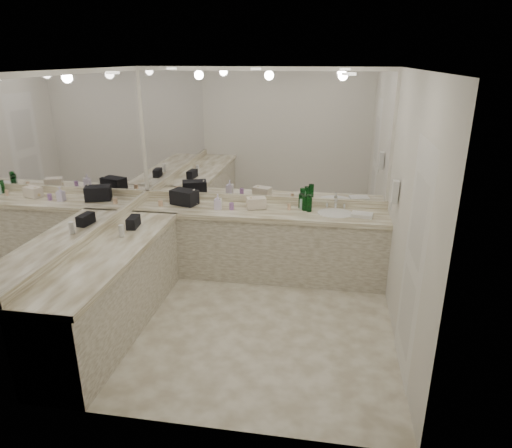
% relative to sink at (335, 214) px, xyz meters
% --- Properties ---
extents(floor, '(3.20, 3.20, 0.00)m').
position_rel_sink_xyz_m(floor, '(-0.95, -1.20, -0.90)').
color(floor, beige).
rests_on(floor, ground).
extents(ceiling, '(3.20, 3.20, 0.00)m').
position_rel_sink_xyz_m(ceiling, '(-0.95, -1.20, 1.71)').
color(ceiling, white).
rests_on(ceiling, floor).
extents(wall_back, '(3.20, 0.02, 2.60)m').
position_rel_sink_xyz_m(wall_back, '(-0.95, 0.30, 0.41)').
color(wall_back, silver).
rests_on(wall_back, floor).
extents(wall_left, '(0.02, 3.00, 2.60)m').
position_rel_sink_xyz_m(wall_left, '(-2.55, -1.20, 0.41)').
color(wall_left, silver).
rests_on(wall_left, floor).
extents(wall_right, '(0.02, 3.00, 2.60)m').
position_rel_sink_xyz_m(wall_right, '(0.65, -1.20, 0.41)').
color(wall_right, silver).
rests_on(wall_right, floor).
extents(vanity_back_base, '(3.20, 0.60, 0.84)m').
position_rel_sink_xyz_m(vanity_back_base, '(-0.95, 0.00, -0.48)').
color(vanity_back_base, beige).
rests_on(vanity_back_base, floor).
extents(vanity_back_top, '(3.20, 0.64, 0.06)m').
position_rel_sink_xyz_m(vanity_back_top, '(-0.95, -0.01, -0.03)').
color(vanity_back_top, '#F2EACE').
rests_on(vanity_back_top, vanity_back_base).
extents(vanity_left_base, '(0.60, 2.40, 0.84)m').
position_rel_sink_xyz_m(vanity_left_base, '(-2.25, -1.50, -0.48)').
color(vanity_left_base, beige).
rests_on(vanity_left_base, floor).
extents(vanity_left_top, '(0.64, 2.42, 0.06)m').
position_rel_sink_xyz_m(vanity_left_top, '(-2.24, -1.50, -0.03)').
color(vanity_left_top, '#F2EACE').
rests_on(vanity_left_top, vanity_left_base).
extents(backsplash_back, '(3.20, 0.04, 0.10)m').
position_rel_sink_xyz_m(backsplash_back, '(-0.95, 0.28, 0.05)').
color(backsplash_back, '#F2EACE').
rests_on(backsplash_back, vanity_back_top).
extents(backsplash_left, '(0.04, 3.00, 0.10)m').
position_rel_sink_xyz_m(backsplash_left, '(-2.53, -1.20, 0.05)').
color(backsplash_left, '#F2EACE').
rests_on(backsplash_left, vanity_left_top).
extents(mirror_back, '(3.12, 0.01, 1.55)m').
position_rel_sink_xyz_m(mirror_back, '(-0.95, 0.29, 0.88)').
color(mirror_back, white).
rests_on(mirror_back, wall_back).
extents(mirror_left, '(0.01, 2.92, 1.55)m').
position_rel_sink_xyz_m(mirror_left, '(-2.54, -1.20, 0.88)').
color(mirror_left, white).
rests_on(mirror_left, wall_left).
extents(sink, '(0.44, 0.44, 0.03)m').
position_rel_sink_xyz_m(sink, '(0.00, 0.00, 0.00)').
color(sink, white).
rests_on(sink, vanity_back_top).
extents(faucet, '(0.24, 0.16, 0.14)m').
position_rel_sink_xyz_m(faucet, '(0.00, 0.21, 0.07)').
color(faucet, silver).
rests_on(faucet, vanity_back_top).
extents(wall_phone, '(0.06, 0.10, 0.24)m').
position_rel_sink_xyz_m(wall_phone, '(0.61, -0.50, 0.46)').
color(wall_phone, white).
rests_on(wall_phone, wall_right).
extents(door, '(0.02, 0.82, 2.10)m').
position_rel_sink_xyz_m(door, '(0.64, -1.70, 0.16)').
color(door, white).
rests_on(door, wall_right).
extents(black_toiletry_bag, '(0.38, 0.30, 0.19)m').
position_rel_sink_xyz_m(black_toiletry_bag, '(-1.94, 0.06, 0.10)').
color(black_toiletry_bag, black).
rests_on(black_toiletry_bag, vanity_back_top).
extents(black_bag_spill, '(0.13, 0.24, 0.12)m').
position_rel_sink_xyz_m(black_bag_spill, '(-2.25, -0.85, 0.07)').
color(black_bag_spill, black).
rests_on(black_bag_spill, vanity_left_top).
extents(cream_cosmetic_case, '(0.27, 0.22, 0.14)m').
position_rel_sink_xyz_m(cream_cosmetic_case, '(-0.99, 0.04, 0.07)').
color(cream_cosmetic_case, beige).
rests_on(cream_cosmetic_case, vanity_back_top).
extents(hand_towel, '(0.28, 0.21, 0.04)m').
position_rel_sink_xyz_m(hand_towel, '(0.32, -0.06, 0.03)').
color(hand_towel, white).
rests_on(hand_towel, vanity_back_top).
extents(lotion_left, '(0.06, 0.06, 0.13)m').
position_rel_sink_xyz_m(lotion_left, '(-2.25, -1.15, 0.07)').
color(lotion_left, white).
rests_on(lotion_left, vanity_left_top).
extents(soap_bottle_a, '(0.09, 0.09, 0.21)m').
position_rel_sink_xyz_m(soap_bottle_a, '(-1.81, 0.06, 0.11)').
color(soap_bottle_a, beige).
rests_on(soap_bottle_a, vanity_back_top).
extents(soap_bottle_b, '(0.10, 0.10, 0.19)m').
position_rel_sink_xyz_m(soap_bottle_b, '(-1.47, -0.06, 0.10)').
color(soap_bottle_b, white).
rests_on(soap_bottle_b, vanity_back_top).
extents(soap_bottle_c, '(0.14, 0.14, 0.15)m').
position_rel_sink_xyz_m(soap_bottle_c, '(-1.06, 0.02, 0.08)').
color(soap_bottle_c, '#D9BB76').
rests_on(soap_bottle_c, vanity_back_top).
extents(green_bottle_0, '(0.07, 0.07, 0.18)m').
position_rel_sink_xyz_m(green_bottle_0, '(-0.44, 0.16, 0.10)').
color(green_bottle_0, '#0B4915').
rests_on(green_bottle_0, vanity_back_top).
extents(green_bottle_1, '(0.07, 0.07, 0.19)m').
position_rel_sink_xyz_m(green_bottle_1, '(-0.38, 0.07, 0.10)').
color(green_bottle_1, '#0B4915').
rests_on(green_bottle_1, vanity_back_top).
extents(green_bottle_2, '(0.07, 0.07, 0.21)m').
position_rel_sink_xyz_m(green_bottle_2, '(-0.33, 0.03, 0.11)').
color(green_bottle_2, '#0B4915').
rests_on(green_bottle_2, vanity_back_top).
extents(amenity_bottle_0, '(0.04, 0.04, 0.08)m').
position_rel_sink_xyz_m(amenity_bottle_0, '(-0.58, 0.05, 0.05)').
color(amenity_bottle_0, '#E0B28C').
rests_on(amenity_bottle_0, vanity_back_top).
extents(amenity_bottle_1, '(0.06, 0.06, 0.07)m').
position_rel_sink_xyz_m(amenity_bottle_1, '(-2.23, -0.05, 0.04)').
color(amenity_bottle_1, '#E0B28C').
rests_on(amenity_bottle_1, vanity_back_top).
extents(amenity_bottle_2, '(0.06, 0.06, 0.09)m').
position_rel_sink_xyz_m(amenity_bottle_2, '(-1.29, -0.05, 0.05)').
color(amenity_bottle_2, '#9966B2').
rests_on(amenity_bottle_2, vanity_back_top).
extents(amenity_bottle_3, '(0.04, 0.04, 0.14)m').
position_rel_sink_xyz_m(amenity_bottle_3, '(-1.44, -0.05, 0.08)').
color(amenity_bottle_3, white).
rests_on(amenity_bottle_3, vanity_back_top).
extents(amenity_bottle_4, '(0.05, 0.05, 0.13)m').
position_rel_sink_xyz_m(amenity_bottle_4, '(-0.42, 0.11, 0.07)').
color(amenity_bottle_4, silver).
rests_on(amenity_bottle_4, vanity_back_top).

